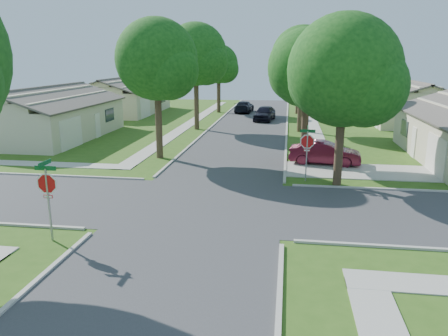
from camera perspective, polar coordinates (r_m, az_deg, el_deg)
ground at (r=19.84m, az=-2.67°, el=-4.81°), size 100.00×100.00×0.00m
road_ns at (r=19.84m, az=-2.67°, el=-4.80°), size 7.00×100.00×0.02m
sidewalk_ne at (r=44.94m, az=11.46°, el=5.71°), size 1.20×40.00×0.04m
sidewalk_nw at (r=45.91m, az=-4.00°, el=6.13°), size 1.20×40.00×0.04m
driveway at (r=26.65m, az=17.30°, el=-0.42°), size 8.80×3.60×0.05m
stop_sign_sw at (r=16.64m, az=-22.10°, el=-2.32°), size 1.05×0.80×2.98m
stop_sign_ne at (r=23.55m, az=10.81°, el=3.12°), size 1.05×0.80×2.98m
tree_e_near at (r=27.44m, az=10.93°, el=12.26°), size 4.97×4.80×8.28m
tree_e_mid at (r=39.42m, az=10.28°, el=13.71°), size 5.59×5.40×9.21m
tree_e_far at (r=52.42m, az=9.84°, el=13.50°), size 5.17×5.00×8.72m
tree_w_near at (r=28.63m, az=-8.69°, el=13.37°), size 5.38×5.20×8.97m
tree_w_mid at (r=40.27m, az=-3.62°, el=14.24°), size 5.80×5.60×9.56m
tree_w_far at (r=53.07m, az=-0.65°, el=13.20°), size 4.76×4.60×8.04m
tree_ne_corner at (r=22.79m, az=15.54°, el=11.52°), size 5.80×5.60×8.66m
house_ne_far at (r=49.23m, az=23.04°, el=7.34°), size 8.42×13.60×4.23m
house_nw_near at (r=39.05m, az=-22.03°, el=5.92°), size 8.42×13.60×4.23m
house_nw_far at (r=54.31m, az=-13.03°, el=8.65°), size 8.42×13.60×4.23m
car_driveway at (r=27.81m, az=13.05°, el=1.92°), size 4.50×2.05×1.43m
car_curb_east at (r=46.47m, az=5.32°, el=7.14°), size 2.43×4.76×1.55m
car_curb_west at (r=53.35m, az=2.65°, el=8.00°), size 2.17×4.82×1.37m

